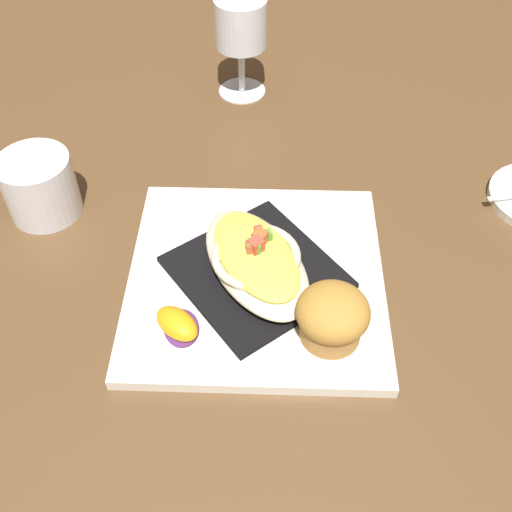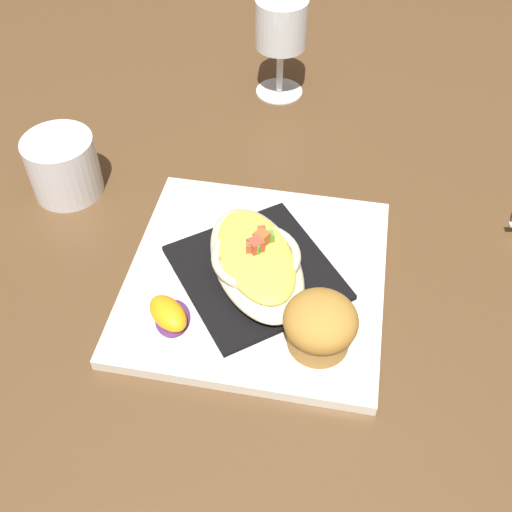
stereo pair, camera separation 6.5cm
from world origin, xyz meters
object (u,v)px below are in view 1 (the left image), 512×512
(muffin, at_px, (332,316))
(stemmed_glass, at_px, (241,29))
(coffee_mug, at_px, (41,188))
(orange_garnish, at_px, (178,324))
(square_plate, at_px, (256,278))
(gratin_dish, at_px, (256,259))

(muffin, bearing_deg, stemmed_glass, 0.79)
(coffee_mug, bearing_deg, orange_garnish, -147.78)
(orange_garnish, relative_size, stemmed_glass, 0.41)
(square_plate, height_order, gratin_dish, gratin_dish)
(muffin, bearing_deg, coffee_mug, 48.38)
(orange_garnish, height_order, coffee_mug, coffee_mug)
(square_plate, distance_m, orange_garnish, 0.11)
(square_plate, bearing_deg, stemmed_glass, -7.81)
(gratin_dish, relative_size, coffee_mug, 1.64)
(muffin, distance_m, orange_garnish, 0.15)
(gratin_dish, relative_size, muffin, 2.59)
(gratin_dish, xyz_separation_m, orange_garnish, (-0.06, 0.09, -0.02))
(muffin, height_order, stemmed_glass, stemmed_glass)
(square_plate, height_order, orange_garnish, orange_garnish)
(orange_garnish, distance_m, stemmed_glass, 0.46)
(square_plate, distance_m, coffee_mug, 0.29)
(gratin_dish, relative_size, stemmed_glass, 1.31)
(gratin_dish, xyz_separation_m, stemmed_glass, (0.37, -0.05, 0.06))
(orange_garnish, xyz_separation_m, stemmed_glass, (0.43, -0.14, 0.08))
(square_plate, height_order, muffin, muffin)
(stemmed_glass, bearing_deg, orange_garnish, 161.78)
(square_plate, xyz_separation_m, stemmed_glass, (0.37, -0.05, 0.09))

